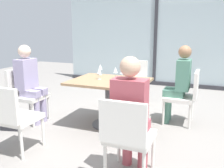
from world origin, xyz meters
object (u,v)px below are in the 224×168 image
(chair_far_right, at_px, (185,94))
(dining_table_main, at_px, (110,92))
(wine_glass_3, at_px, (116,70))
(coffee_cup, at_px, (130,77))
(cell_phone_on_table, at_px, (126,78))
(chair_front_right, at_px, (128,134))
(person_side_end, at_px, (30,80))
(chair_side_end, at_px, (25,92))
(chair_front_left, at_px, (12,115))
(wine_glass_2, at_px, (100,67))
(person_front_right, at_px, (131,111))
(person_far_right, at_px, (179,81))
(chair_near_window, at_px, (134,79))
(wine_glass_1, at_px, (99,71))
(wine_glass_0, at_px, (122,71))
(handbag_0, at_px, (12,121))

(chair_far_right, bearing_deg, dining_table_main, -154.92)
(wine_glass_3, height_order, coffee_cup, wine_glass_3)
(dining_table_main, height_order, cell_phone_on_table, cell_phone_on_table)
(dining_table_main, bearing_deg, wine_glass_3, 80.36)
(dining_table_main, xyz_separation_m, chair_front_right, (0.73, -1.29, -0.05))
(chair_far_right, bearing_deg, person_side_end, -159.99)
(chair_side_end, xyz_separation_m, chair_front_left, (0.63, -0.95, 0.00))
(wine_glass_2, relative_size, coffee_cup, 2.06)
(person_front_right, bearing_deg, person_side_end, 156.93)
(person_far_right, distance_m, wine_glass_3, 1.03)
(chair_near_window, bearing_deg, dining_table_main, -90.00)
(chair_side_end, relative_size, chair_far_right, 1.00)
(person_side_end, bearing_deg, person_front_right, -23.07)
(wine_glass_2, bearing_deg, chair_far_right, 5.47)
(cell_phone_on_table, bearing_deg, person_side_end, -157.30)
(chair_far_right, relative_size, wine_glass_1, 4.70)
(chair_side_end, relative_size, coffee_cup, 9.67)
(person_side_end, distance_m, wine_glass_3, 1.39)
(wine_glass_2, distance_m, wine_glass_3, 0.41)
(person_far_right, xyz_separation_m, wine_glass_1, (-1.17, -0.50, 0.16))
(person_far_right, relative_size, cell_phone_on_table, 8.75)
(person_far_right, distance_m, wine_glass_2, 1.33)
(dining_table_main, height_order, chair_front_right, chair_front_right)
(chair_front_left, height_order, wine_glass_1, wine_glass_1)
(chair_side_end, height_order, chair_front_right, same)
(person_far_right, bearing_deg, coffee_cup, -154.70)
(chair_front_right, relative_size, person_front_right, 0.69)
(chair_front_left, bearing_deg, person_far_right, 46.49)
(dining_table_main, height_order, person_front_right, person_front_right)
(person_far_right, bearing_deg, chair_front_left, -133.51)
(chair_near_window, distance_m, wine_glass_0, 1.24)
(dining_table_main, height_order, person_far_right, person_far_right)
(chair_front_left, bearing_deg, person_side_end, 118.65)
(chair_near_window, distance_m, coffee_cup, 1.18)
(coffee_cup, bearing_deg, chair_far_right, 22.26)
(cell_phone_on_table, bearing_deg, chair_far_right, 13.63)
(chair_front_left, relative_size, person_front_right, 0.69)
(chair_front_right, distance_m, wine_glass_3, 1.67)
(coffee_cup, bearing_deg, chair_near_window, 104.09)
(chair_near_window, distance_m, wine_glass_2, 1.04)
(wine_glass_1, xyz_separation_m, wine_glass_3, (0.21, 0.16, 0.00))
(wine_glass_1, relative_size, cell_phone_on_table, 1.28)
(person_front_right, bearing_deg, chair_far_right, 77.88)
(dining_table_main, distance_m, handbag_0, 1.56)
(person_far_right, bearing_deg, wine_glass_0, -154.27)
(chair_front_right, bearing_deg, coffee_cup, 106.98)
(wine_glass_3, bearing_deg, chair_front_left, -117.34)
(chair_front_right, bearing_deg, wine_glass_0, 111.86)
(chair_far_right, height_order, chair_front_left, same)
(chair_side_end, xyz_separation_m, chair_front_right, (2.09, -0.95, 0.00))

